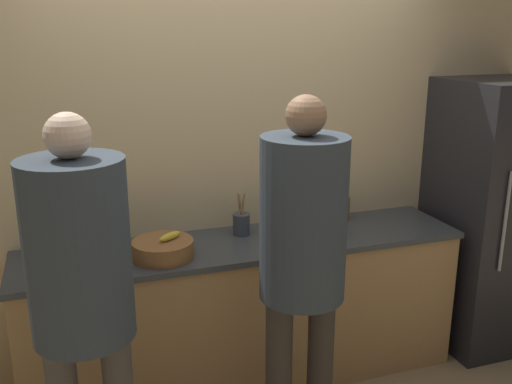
{
  "coord_description": "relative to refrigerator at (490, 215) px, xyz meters",
  "views": [
    {
      "loc": [
        -0.93,
        -2.62,
        2.09
      ],
      "look_at": [
        0.0,
        0.14,
        1.25
      ],
      "focal_mm": 40.0,
      "sensor_mm": 36.0,
      "label": 1
    }
  ],
  "objects": [
    {
      "name": "bottle_dark",
      "position": [
        -1.15,
        -0.04,
        0.1
      ],
      "size": [
        0.06,
        0.06,
        0.24
      ],
      "color": "#333338",
      "rests_on": "counter"
    },
    {
      "name": "counter",
      "position": [
        -1.69,
        0.06,
        -0.44
      ],
      "size": [
        2.59,
        0.62,
        0.9
      ],
      "color": "tan",
      "rests_on": "ground_plane"
    },
    {
      "name": "cup_red",
      "position": [
        -2.67,
        0.2,
        0.06
      ],
      "size": [
        0.09,
        0.09,
        0.1
      ],
      "color": "#A33D33",
      "rests_on": "counter"
    },
    {
      "name": "person_left",
      "position": [
        -2.62,
        -0.67,
        0.22
      ],
      "size": [
        0.42,
        0.42,
        1.79
      ],
      "color": "#4C4742",
      "rests_on": "ground_plane"
    },
    {
      "name": "person_center",
      "position": [
        -1.63,
        -0.64,
        0.23
      ],
      "size": [
        0.4,
        0.4,
        1.81
      ],
      "color": "#38332D",
      "rests_on": "ground_plane"
    },
    {
      "name": "bottle_amber",
      "position": [
        -0.97,
        0.2,
        0.09
      ],
      "size": [
        0.06,
        0.06,
        0.22
      ],
      "color": "brown",
      "rests_on": "counter"
    },
    {
      "name": "fruit_bowl",
      "position": [
        -2.18,
        -0.04,
        0.06
      ],
      "size": [
        0.33,
        0.33,
        0.14
      ],
      "color": "brown",
      "rests_on": "counter"
    },
    {
      "name": "wall_back",
      "position": [
        -1.69,
        0.36,
        0.41
      ],
      "size": [
        5.2,
        0.06,
        2.6
      ],
      "color": "#D6BC8C",
      "rests_on": "ground_plane"
    },
    {
      "name": "utensil_crock",
      "position": [
        -1.68,
        0.16,
        0.08
      ],
      "size": [
        0.1,
        0.1,
        0.26
      ],
      "color": "#3D424C",
      "rests_on": "counter"
    },
    {
      "name": "refrigerator",
      "position": [
        0.0,
        0.0,
        0.0
      ],
      "size": [
        0.67,
        0.7,
        1.78
      ],
      "color": "#232328",
      "rests_on": "ground_plane"
    },
    {
      "name": "potted_plant",
      "position": [
        -2.52,
        0.12,
        0.14
      ],
      "size": [
        0.16,
        0.16,
        0.25
      ],
      "color": "#9E6042",
      "rests_on": "counter"
    },
    {
      "name": "cup_black",
      "position": [
        -1.46,
        0.02,
        0.06
      ],
      "size": [
        0.09,
        0.09,
        0.1
      ],
      "color": "#28282D",
      "rests_on": "counter"
    }
  ]
}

